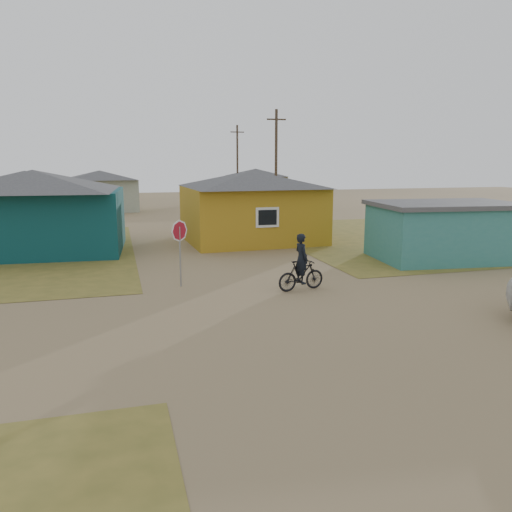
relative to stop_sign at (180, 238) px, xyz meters
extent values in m
plane|color=#8C7551|center=(2.63, -4.72, -1.76)|extent=(120.00, 120.00, 0.00)
cube|color=olive|center=(16.63, 8.28, -1.76)|extent=(20.00, 18.00, 0.00)
cube|color=#0A3539|center=(-5.87, 8.78, -0.26)|extent=(8.40, 6.54, 3.00)
pyramid|color=#3D3D3F|center=(-5.87, 8.78, 1.74)|extent=(8.93, 7.08, 1.00)
cube|color=#AE811A|center=(5.13, 9.28, -0.26)|extent=(7.21, 6.24, 3.00)
pyramid|color=#3D3D3F|center=(5.13, 9.28, 1.69)|extent=(7.72, 6.76, 0.90)
cube|color=silver|center=(5.13, 6.25, -0.11)|extent=(1.20, 0.06, 1.00)
cube|color=black|center=(5.13, 6.22, -0.11)|extent=(0.95, 0.04, 0.75)
cube|color=#387B75|center=(12.13, 1.78, -0.56)|extent=(6.39, 4.61, 2.40)
cube|color=#3D3D3F|center=(12.13, 1.78, 0.74)|extent=(6.71, 4.93, 0.20)
cube|color=#969D87|center=(-3.37, 29.28, -0.36)|extent=(6.49, 5.60, 2.80)
pyramid|color=#3D3D3F|center=(-3.37, 29.28, 1.44)|extent=(7.04, 6.15, 0.80)
cube|color=gray|center=(12.63, 35.28, -0.36)|extent=(6.41, 5.50, 2.80)
pyramid|color=#3D3D3F|center=(12.63, 35.28, 1.44)|extent=(6.95, 6.05, 0.80)
cube|color=#969D87|center=(-11.37, 41.28, -0.41)|extent=(5.75, 5.28, 2.70)
pyramid|color=#3D3D3F|center=(-11.37, 41.28, 1.29)|extent=(6.28, 5.81, 0.70)
cylinder|color=#443629|center=(9.13, 17.28, 2.24)|extent=(0.20, 0.20, 8.00)
cube|color=#443629|center=(9.13, 17.28, 5.54)|extent=(1.40, 0.10, 0.10)
cylinder|color=#443629|center=(10.13, 33.28, 2.24)|extent=(0.20, 0.20, 8.00)
cube|color=#443629|center=(10.13, 33.28, 5.54)|extent=(1.40, 0.10, 0.10)
cylinder|color=gray|center=(0.00, 0.00, -0.69)|extent=(0.06, 0.06, 2.15)
imported|color=black|center=(3.94, -1.67, -1.24)|extent=(1.81, 0.78, 1.05)
imported|color=black|center=(3.94, -1.67, -0.65)|extent=(0.51, 0.69, 1.73)
camera|label=1|loc=(-2.08, -17.39, 2.64)|focal=35.00mm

